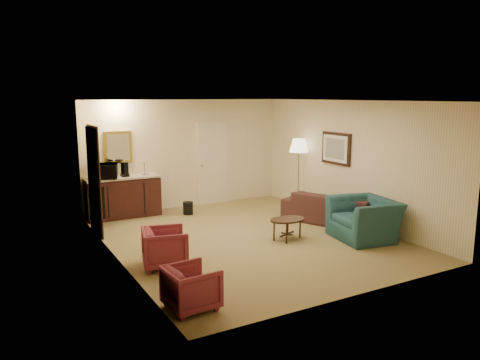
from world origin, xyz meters
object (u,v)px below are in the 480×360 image
object	(u,v)px
wetbar_cabinet	(123,197)
microwave	(103,170)
floor_lamp	(298,174)
teal_armchair	(364,212)
rose_chair_far	(191,286)
coffee_table	(287,229)
rose_chair_near	(165,246)
sofa	(336,203)
waste_bin	(188,208)
coffee_maker	(125,169)

from	to	relation	value
wetbar_cabinet	microwave	world-z (taller)	microwave
floor_lamp	teal_armchair	bearing A→B (deg)	-96.77
rose_chair_far	coffee_table	xyz separation A→B (m)	(2.75, 1.83, -0.11)
rose_chair_near	rose_chair_far	world-z (taller)	rose_chair_near
sofa	rose_chair_near	bearing A→B (deg)	75.29
teal_armchair	rose_chair_near	xyz separation A→B (m)	(-3.82, 0.43, -0.17)
rose_chair_near	coffee_table	distance (m)	2.54
teal_armchair	waste_bin	xyz separation A→B (m)	(-2.20, 3.35, -0.37)
floor_lamp	wetbar_cabinet	bearing A→B (deg)	161.08
coffee_table	floor_lamp	size ratio (longest dim) A/B	0.41
rose_chair_far	wetbar_cabinet	bearing A→B (deg)	-9.69
rose_chair_near	microwave	xyz separation A→B (m)	(-0.16, 3.34, 0.78)
waste_bin	wetbar_cabinet	bearing A→B (deg)	159.75
coffee_table	teal_armchair	bearing A→B (deg)	-27.20
coffee_maker	floor_lamp	bearing A→B (deg)	-32.25
coffee_table	coffee_maker	world-z (taller)	coffee_maker
rose_chair_far	sofa	bearing A→B (deg)	-66.16
rose_chair_near	microwave	size ratio (longest dim) A/B	1.16
microwave	coffee_maker	size ratio (longest dim) A/B	1.84
rose_chair_far	waste_bin	distance (m)	4.88
rose_chair_near	sofa	bearing A→B (deg)	-66.67
wetbar_cabinet	floor_lamp	world-z (taller)	floor_lamp
microwave	coffee_maker	world-z (taller)	microwave
wetbar_cabinet	rose_chair_near	world-z (taller)	wetbar_cabinet
sofa	waste_bin	distance (m)	3.33
wetbar_cabinet	teal_armchair	size ratio (longest dim) A/B	1.39
rose_chair_far	coffee_table	distance (m)	3.30
teal_armchair	waste_bin	bearing A→B (deg)	-137.27
sofa	rose_chair_far	size ratio (longest dim) A/B	3.52
waste_bin	microwave	xyz separation A→B (m)	(-1.78, 0.42, 0.98)
sofa	waste_bin	world-z (taller)	sofa
rose_chair_far	microwave	bearing A→B (deg)	-4.78
waste_bin	sofa	bearing A→B (deg)	-42.42
rose_chair_near	waste_bin	distance (m)	3.34
rose_chair_far	microwave	xyz separation A→B (m)	(0.07, 4.93, 0.81)
teal_armchair	coffee_table	xyz separation A→B (m)	(-1.30, 0.67, -0.31)
coffee_table	waste_bin	bearing A→B (deg)	108.55
sofa	coffee_table	bearing A→B (deg)	81.82
rose_chair_far	floor_lamp	size ratio (longest dim) A/B	0.37
floor_lamp	microwave	bearing A→B (deg)	163.82
coffee_table	wetbar_cabinet	bearing A→B (deg)	125.28
teal_armchair	coffee_maker	world-z (taller)	coffee_maker
rose_chair_near	coffee_table	world-z (taller)	rose_chair_near
rose_chair_near	waste_bin	size ratio (longest dim) A/B	2.41
microwave	sofa	bearing A→B (deg)	-14.41
rose_chair_near	waste_bin	world-z (taller)	rose_chair_near
sofa	wetbar_cabinet	bearing A→B (deg)	30.07
teal_armchair	rose_chair_near	size ratio (longest dim) A/B	1.70
teal_armchair	floor_lamp	world-z (taller)	floor_lamp
wetbar_cabinet	floor_lamp	distance (m)	4.09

